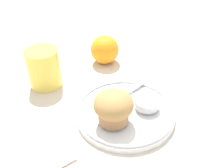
# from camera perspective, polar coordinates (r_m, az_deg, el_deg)

# --- Properties ---
(ground_plane) EXTENTS (3.00, 3.00, 0.00)m
(ground_plane) POSITION_cam_1_polar(r_m,az_deg,el_deg) (0.54, 3.03, -7.83)
(ground_plane) COLOR beige
(plate) EXTENTS (0.21, 0.21, 0.02)m
(plate) POSITION_cam_1_polar(r_m,az_deg,el_deg) (0.54, 3.04, -6.27)
(plate) COLOR white
(plate) RESTS_ON ground_plane
(muffin) EXTENTS (0.08, 0.08, 0.07)m
(muffin) POSITION_cam_1_polar(r_m,az_deg,el_deg) (0.48, 0.35, -5.28)
(muffin) COLOR #9E7047
(muffin) RESTS_ON plate
(cream_ramekin) EXTENTS (0.05, 0.05, 0.02)m
(cream_ramekin) POSITION_cam_1_polar(r_m,az_deg,el_deg) (0.54, 8.00, -4.24)
(cream_ramekin) COLOR silver
(cream_ramekin) RESTS_ON plate
(berry_pair) EXTENTS (0.03, 0.01, 0.01)m
(berry_pair) POSITION_cam_1_polar(r_m,az_deg,el_deg) (0.56, 1.03, -2.32)
(berry_pair) COLOR #4C194C
(berry_pair) RESTS_ON plate
(butter_knife) EXTENTS (0.15, 0.04, 0.00)m
(butter_knife) POSITION_cam_1_polar(r_m,az_deg,el_deg) (0.57, 2.24, -2.40)
(butter_knife) COLOR silver
(butter_knife) RESTS_ON plate
(orange_fruit) EXTENTS (0.08, 0.08, 0.08)m
(orange_fruit) POSITION_cam_1_polar(r_m,az_deg,el_deg) (0.71, -1.66, 7.83)
(orange_fruit) COLOR orange
(orange_fruit) RESTS_ON ground_plane
(juice_glass) EXTENTS (0.08, 0.08, 0.10)m
(juice_glass) POSITION_cam_1_polar(r_m,az_deg,el_deg) (0.63, -15.31, 3.54)
(juice_glass) COLOR #EAD14C
(juice_glass) RESTS_ON ground_plane
(folded_napkin) EXTENTS (0.13, 0.07, 0.01)m
(folded_napkin) POSITION_cam_1_polar(r_m,az_deg,el_deg) (0.48, -17.79, -16.55)
(folded_napkin) COLOR #D19E93
(folded_napkin) RESTS_ON ground_plane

